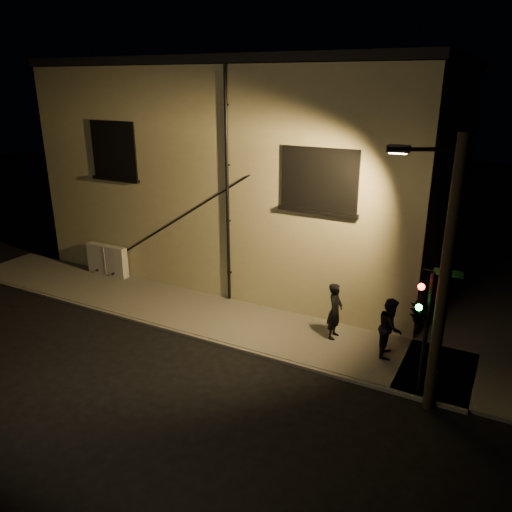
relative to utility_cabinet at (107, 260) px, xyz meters
The scene contains 8 objects.
ground 8.19m from the utility_cabinet, 19.35° to the right, with size 90.00×90.00×0.00m, color black.
sidewalk 9.10m from the utility_cabinet, 10.73° to the left, with size 21.00×16.00×0.12m.
building 8.65m from the utility_cabinet, 53.32° to the left, with size 16.20×12.23×8.80m.
utility_cabinet is the anchor object (origin of this frame).
pedestrian_a 10.42m from the utility_cabinet, ahead, with size 0.68×0.45×1.86m, color black.
pedestrian_b 12.26m from the utility_cabinet, ahead, with size 0.89×0.70×1.84m, color black.
traffic_signal 13.54m from the utility_cabinet, 10.79° to the right, with size 1.14×2.03×3.50m.
streetlamp_pole 14.22m from the utility_cabinet, 11.69° to the right, with size 2.02×1.38×6.93m.
Camera 1 is at (7.23, -11.89, 7.96)m, focal length 35.00 mm.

